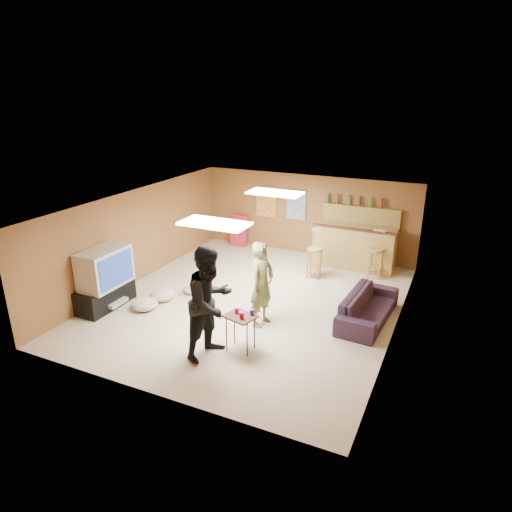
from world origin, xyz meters
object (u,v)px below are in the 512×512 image
at_px(tv_body, 105,268).
at_px(bar_counter, 355,247).
at_px(person_black, 210,302).
at_px(sofa, 368,307).
at_px(tray_table, 241,333).
at_px(person_olive, 262,284).

xyz_separation_m(tv_body, bar_counter, (4.15, 4.45, -0.35)).
bearing_deg(bar_counter, person_black, -103.80).
distance_m(sofa, tray_table, 2.73).
bearing_deg(bar_counter, person_olive, -103.78).
distance_m(bar_counter, person_olive, 3.86).
bearing_deg(person_black, person_olive, 0.14).
height_order(tv_body, tray_table, tv_body).
relative_size(bar_counter, person_olive, 1.18).
xyz_separation_m(bar_counter, tray_table, (-0.86, -4.77, -0.21)).
bearing_deg(person_olive, bar_counter, -3.90).
relative_size(tv_body, person_olive, 0.65).
bearing_deg(bar_counter, sofa, -70.88).
relative_size(person_olive, person_black, 0.85).
relative_size(person_black, sofa, 1.01).
bearing_deg(sofa, person_olive, 122.60).
xyz_separation_m(person_black, tray_table, (0.39, 0.33, -0.66)).
xyz_separation_m(bar_counter, person_black, (-1.25, -5.10, 0.45)).
bearing_deg(person_black, tray_table, -35.77).
bearing_deg(bar_counter, tray_table, -100.22).
distance_m(tv_body, sofa, 5.41).
height_order(tv_body, person_black, person_black).
bearing_deg(tray_table, bar_counter, 79.78).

